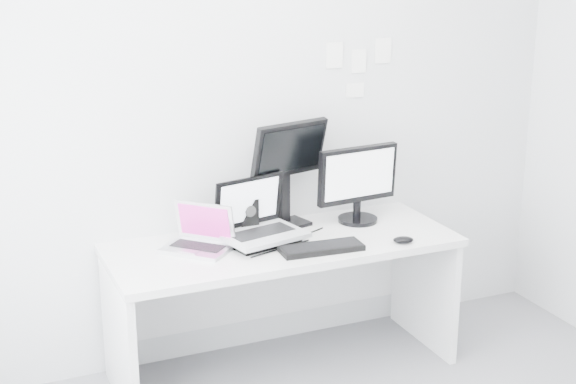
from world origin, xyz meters
The scene contains 13 objects.
back_wall centered at (0.00, 1.60, 1.35)m, with size 3.60×3.60×0.00m, color silver.
desk centered at (0.00, 1.25, 0.36)m, with size 1.80×0.70×0.73m, color silver.
macbook centered at (-0.45, 1.30, 0.85)m, with size 0.32×0.24×0.24m, color #B3B4B8.
speaker centered at (-0.12, 1.44, 0.83)m, with size 0.10×0.10×0.20m, color black.
dell_laptop centered at (-0.10, 1.27, 0.90)m, with size 0.41×0.32×0.34m, color #B6B9BE.
rear_monitor centered at (0.12, 1.47, 1.03)m, with size 0.44×0.16×0.60m, color black.
samsung_monitor centered at (0.50, 1.39, 0.95)m, with size 0.48×0.22×0.44m, color black.
keyboard centered at (0.12, 1.05, 0.74)m, with size 0.42×0.15×0.03m, color black.
mouse centered at (0.56, 0.99, 0.75)m, with size 0.11×0.07×0.03m, color black.
wall_note_0 centered at (0.45, 1.59, 1.62)m, with size 0.10×0.00×0.14m, color white.
wall_note_1 centered at (0.60, 1.59, 1.58)m, with size 0.09×0.00×0.13m, color white.
wall_note_2 centered at (0.75, 1.59, 1.63)m, with size 0.10×0.00×0.14m, color white.
wall_note_3 centered at (0.58, 1.59, 1.42)m, with size 0.11×0.00×0.08m, color white.
Camera 1 is at (-1.57, -2.47, 2.22)m, focal length 52.21 mm.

